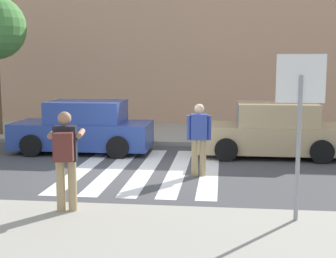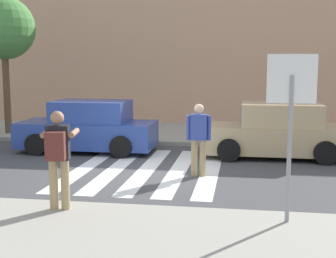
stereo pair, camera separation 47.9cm
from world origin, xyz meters
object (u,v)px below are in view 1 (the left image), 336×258
at_px(parked_car_blue, 84,128).
at_px(parked_car_tan, 272,131).
at_px(stop_sign, 300,100).
at_px(photographer_with_backpack, 65,152).
at_px(pedestrian_crossing, 199,135).

relative_size(parked_car_blue, parked_car_tan, 1.00).
distance_m(stop_sign, parked_car_tan, 6.17).
height_order(stop_sign, photographer_with_backpack, stop_sign).
bearing_deg(photographer_with_backpack, stop_sign, -0.14).
height_order(photographer_with_backpack, parked_car_blue, photographer_with_backpack).
relative_size(stop_sign, parked_car_tan, 0.65).
height_order(parked_car_blue, parked_car_tan, same).
distance_m(stop_sign, photographer_with_backpack, 3.96).
bearing_deg(parked_car_blue, photographer_with_backpack, -76.04).
relative_size(stop_sign, pedestrian_crossing, 1.55).
relative_size(photographer_with_backpack, parked_car_blue, 0.42).
bearing_deg(parked_car_blue, parked_car_tan, -0.00).
distance_m(pedestrian_crossing, parked_car_blue, 4.46).
bearing_deg(photographer_with_backpack, parked_car_blue, 103.96).
height_order(photographer_with_backpack, pedestrian_crossing, photographer_with_backpack).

